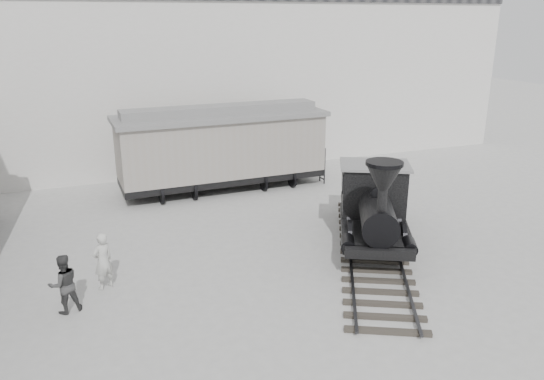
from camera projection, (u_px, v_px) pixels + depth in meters
name	position (u px, v px, depth m)	size (l,w,h in m)	color
ground	(349.00, 306.00, 14.01)	(90.00, 90.00, 0.00)	#9E9E9B
north_wall	(201.00, 55.00, 25.56)	(34.00, 2.51, 11.00)	silver
locomotive	(373.00, 209.00, 17.44)	(6.28, 9.52, 3.40)	#36312C
boxcar	(222.00, 146.00, 23.04)	(9.14, 3.00, 3.73)	black
visitor_a	(103.00, 261.00, 14.71)	(0.60, 0.40, 1.66)	beige
visitor_b	(64.00, 284.00, 13.51)	(0.77, 0.60, 1.59)	#393939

